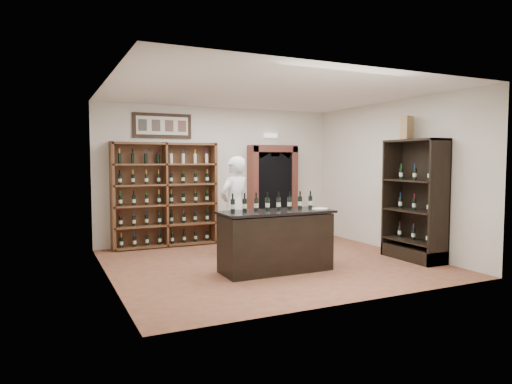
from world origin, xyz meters
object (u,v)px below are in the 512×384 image
tasting_counter (276,241)px  counter_bottle_0 (233,206)px  shopkeeper (235,206)px  side_cabinet (415,219)px  wine_crate (407,128)px  wine_shelf (165,195)px

tasting_counter → counter_bottle_0: 0.95m
tasting_counter → shopkeeper: (-0.12, 1.46, 0.45)m
side_cabinet → shopkeeper: size_ratio=1.16×
tasting_counter → side_cabinet: bearing=-6.3°
tasting_counter → shopkeeper: size_ratio=0.99×
wine_crate → side_cabinet: bearing=-112.2°
tasting_counter → counter_bottle_0: counter_bottle_0 is taller
side_cabinet → wine_crate: bearing=91.6°
wine_shelf → shopkeeper: bearing=-56.5°
counter_bottle_0 → shopkeeper: (0.60, 1.36, -0.16)m
counter_bottle_0 → side_cabinet: bearing=-6.6°
side_cabinet → wine_crate: 1.69m
counter_bottle_0 → shopkeeper: 1.50m
counter_bottle_0 → tasting_counter: bearing=-7.6°
wine_shelf → tasting_counter: bearing=-69.4°
counter_bottle_0 → side_cabinet: side_cabinet is taller
tasting_counter → wine_crate: (2.72, -0.05, 1.93)m
counter_bottle_0 → wine_crate: size_ratio=0.68×
wine_shelf → tasting_counter: wine_shelf is taller
counter_bottle_0 → side_cabinet: size_ratio=0.14×
side_cabinet → shopkeeper: (-2.85, 1.76, 0.19)m
wine_crate → shopkeeper: bearing=128.3°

